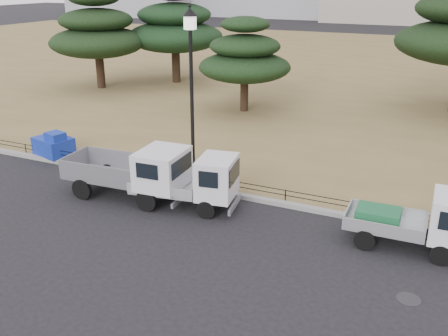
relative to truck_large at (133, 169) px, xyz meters
The scene contains 13 objects.
ground 3.44m from the truck_large, 18.62° to the right, with size 220.00×220.00×0.00m, color black.
lawn 29.73m from the truck_large, 84.01° to the left, with size 120.00×56.00×0.15m, color olive.
curb 3.61m from the truck_large, 26.65° to the left, with size 120.00×0.25×0.16m, color gray.
truck_large is the anchor object (origin of this frame).
truck_kei_front 2.29m from the truck_large, ahead, with size 3.74×2.03×1.88m.
truck_kei_rear 9.51m from the truck_large, ahead, with size 3.49×1.57×1.81m.
street_lamp 4.07m from the truck_large, 52.60° to the left, with size 0.56×0.56×6.31m.
pipe_fence 3.60m from the truck_large, 28.83° to the left, with size 38.00×0.04×0.40m.
tarp_pile 5.98m from the truck_large, 159.64° to the left, with size 1.85×1.55×1.07m.
manhole 9.92m from the truck_large, 13.16° to the right, with size 0.60×0.60×0.01m, color #2D2D30.
pine_west_far 19.27m from the truck_large, 131.20° to the left, with size 6.46×6.46×6.52m.
pine_west_near 20.51m from the truck_large, 115.68° to the left, with size 6.84×6.84×6.84m.
pine_center_left 12.80m from the truck_large, 94.57° to the left, with size 5.19×5.19×5.28m.
Camera 1 is at (6.70, -12.46, 7.43)m, focal length 40.00 mm.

